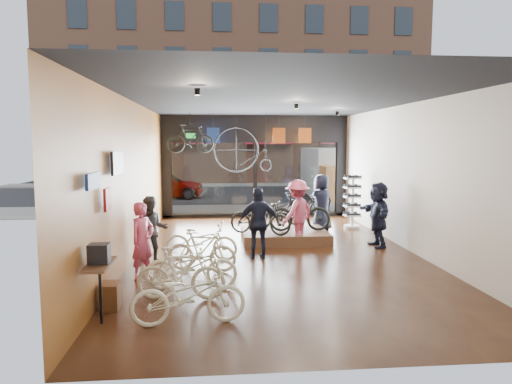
{
  "coord_description": "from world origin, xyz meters",
  "views": [
    {
      "loc": [
        -1.49,
        -11.23,
        2.78
      ],
      "look_at": [
        -0.37,
        1.4,
        1.42
      ],
      "focal_mm": 32.0,
      "sensor_mm": 36.0,
      "label": 1
    }
  ],
  "objects": [
    {
      "name": "customer_4",
      "position": [
        1.82,
        2.78,
        0.9
      ],
      "size": [
        1.05,
        0.92,
        1.81
      ],
      "primitive_type": "imported",
      "rotation": [
        0.0,
        0.0,
        3.63
      ],
      "color": "#161C33",
      "rests_on": "ground_plane"
    },
    {
      "name": "floor_bike_2",
      "position": [
        -1.97,
        -2.67,
        0.46
      ],
      "size": [
        1.76,
        0.66,
        0.92
      ],
      "primitive_type": "imported",
      "rotation": [
        0.0,
        0.0,
        1.54
      ],
      "color": "#EAE9C9",
      "rests_on": "ground_plane"
    },
    {
      "name": "ground_plane",
      "position": [
        0.0,
        0.0,
        -0.02
      ],
      "size": [
        7.0,
        12.0,
        0.04
      ],
      "primitive_type": "cube",
      "color": "black",
      "rests_on": "ground"
    },
    {
      "name": "wall_right",
      "position": [
        3.52,
        0.0,
        1.9
      ],
      "size": [
        0.04,
        12.0,
        3.8
      ],
      "primitive_type": "cube",
      "color": "beige",
      "rests_on": "ground"
    },
    {
      "name": "exit_sign",
      "position": [
        -2.4,
        5.88,
        3.05
      ],
      "size": [
        0.35,
        0.06,
        0.18
      ],
      "primitive_type": "cube",
      "color": "#198C26",
      "rests_on": "storefront"
    },
    {
      "name": "ceiling",
      "position": [
        0.0,
        0.0,
        3.82
      ],
      "size": [
        7.0,
        12.0,
        0.04
      ],
      "primitive_type": "cube",
      "color": "black",
      "rests_on": "ground"
    },
    {
      "name": "display_bike_left",
      "position": [
        -0.29,
        0.98,
        0.75
      ],
      "size": [
        1.82,
        1.24,
        0.91
      ],
      "primitive_type": "imported",
      "rotation": [
        0.0,
        0.0,
        1.16
      ],
      "color": "black",
      "rests_on": "display_platform"
    },
    {
      "name": "customer_2",
      "position": [
        -0.47,
        -0.44,
        0.87
      ],
      "size": [
        1.03,
        0.47,
        1.73
      ],
      "primitive_type": "imported",
      "rotation": [
        0.0,
        0.0,
        3.19
      ],
      "color": "#161C33",
      "rests_on": "ground_plane"
    },
    {
      "name": "display_bike_right",
      "position": [
        0.37,
        1.97,
        0.79
      ],
      "size": [
        1.94,
        1.54,
        0.98
      ],
      "primitive_type": "imported",
      "rotation": [
        0.0,
        0.0,
        2.12
      ],
      "color": "black",
      "rests_on": "display_platform"
    },
    {
      "name": "wall_merch",
      "position": [
        -3.38,
        -3.5,
        1.3
      ],
      "size": [
        0.4,
        2.4,
        2.6
      ],
      "primitive_type": null,
      "color": "navy",
      "rests_on": "wall_left"
    },
    {
      "name": "sidewalk_near",
      "position": [
        0.0,
        7.2,
        0.06
      ],
      "size": [
        30.0,
        2.4,
        0.12
      ],
      "primitive_type": "cube",
      "color": "slate",
      "rests_on": "ground"
    },
    {
      "name": "customer_1",
      "position": [
        -2.98,
        -0.64,
        0.78
      ],
      "size": [
        0.82,
        0.68,
        1.57
      ],
      "primitive_type": "imported",
      "rotation": [
        0.0,
        0.0,
        0.11
      ],
      "color": "#3F3F44",
      "rests_on": "ground_plane"
    },
    {
      "name": "street_road",
      "position": [
        0.0,
        15.0,
        -0.01
      ],
      "size": [
        30.0,
        18.0,
        0.02
      ],
      "primitive_type": "cube",
      "color": "black",
      "rests_on": "ground"
    },
    {
      "name": "street_car",
      "position": [
        -4.19,
        12.0,
        0.71
      ],
      "size": [
        4.19,
        1.68,
        1.43
      ],
      "primitive_type": "imported",
      "rotation": [
        0.0,
        0.0,
        1.57
      ],
      "color": "gray",
      "rests_on": "street_road"
    },
    {
      "name": "jersey_mid",
      "position": [
        0.8,
        5.2,
        3.05
      ],
      "size": [
        0.45,
        0.03,
        0.55
      ],
      "primitive_type": "cube",
      "color": "#CC5919",
      "rests_on": "ceiling"
    },
    {
      "name": "wall_back",
      "position": [
        0.0,
        -6.02,
        1.9
      ],
      "size": [
        7.0,
        0.04,
        3.8
      ],
      "primitive_type": "cube",
      "color": "beige",
      "rests_on": "ground"
    },
    {
      "name": "floor_bike_1",
      "position": [
        -2.13,
        -3.25,
        0.48
      ],
      "size": [
        1.64,
        0.64,
        0.96
      ],
      "primitive_type": "imported",
      "rotation": [
        0.0,
        0.0,
        1.45
      ],
      "color": "#EAE9C9",
      "rests_on": "ground_plane"
    },
    {
      "name": "sunglasses_rack",
      "position": [
        2.95,
        3.21,
        0.88
      ],
      "size": [
        0.55,
        0.47,
        1.76
      ],
      "primitive_type": null,
      "rotation": [
        0.0,
        0.0,
        0.08
      ],
      "color": "white",
      "rests_on": "ground_plane"
    },
    {
      "name": "customer_0",
      "position": [
        -2.99,
        -1.93,
        0.8
      ],
      "size": [
        0.65,
        0.69,
        1.59
      ],
      "primitive_type": "imported",
      "rotation": [
        0.0,
        0.0,
        0.93
      ],
      "color": "#CC4C72",
      "rests_on": "ground_plane"
    },
    {
      "name": "wall_left",
      "position": [
        -3.52,
        0.0,
        1.9
      ],
      "size": [
        0.04,
        12.0,
        3.8
      ],
      "primitive_type": "cube",
      "color": "#AD5A2E",
      "rests_on": "ground"
    },
    {
      "name": "floor_bike_4",
      "position": [
        -1.85,
        -0.47,
        0.46
      ],
      "size": [
        1.84,
        1.01,
        0.92
      ],
      "primitive_type": "imported",
      "rotation": [
        0.0,
        0.0,
        1.33
      ],
      "color": "#EAE9C9",
      "rests_on": "ground_plane"
    },
    {
      "name": "storefront",
      "position": [
        0.0,
        6.0,
        1.9
      ],
      "size": [
        7.0,
        0.26,
        3.8
      ],
      "primitive_type": null,
      "color": "black",
      "rests_on": "ground"
    },
    {
      "name": "jersey_right",
      "position": [
        1.75,
        5.2,
        3.05
      ],
      "size": [
        0.45,
        0.03,
        0.55
      ],
      "primitive_type": "cube",
      "color": "#CC5919",
      "rests_on": "ceiling"
    },
    {
      "name": "opposite_building",
      "position": [
        0.0,
        21.5,
        7.0
      ],
      "size": [
        26.0,
        5.0,
        14.0
      ],
      "primitive_type": "cube",
      "color": "brown",
      "rests_on": "ground"
    },
    {
      "name": "hung_bike",
      "position": [
        -2.33,
        4.2,
        2.93
      ],
      "size": [
        1.64,
        0.73,
        0.95
      ],
      "primitive_type": "imported",
      "rotation": [
        0.0,
        0.0,
        1.76
      ],
      "color": "black",
      "rests_on": "ceiling"
    },
    {
      "name": "sidewalk_far",
      "position": [
        0.0,
        19.0,
        0.06
      ],
      "size": [
        30.0,
        2.0,
        0.12
      ],
      "primitive_type": "cube",
      "color": "slate",
      "rests_on": "ground"
    },
    {
      "name": "display_platform",
      "position": [
        0.45,
        1.45,
        0.15
      ],
      "size": [
        2.4,
        1.8,
        0.3
      ],
      "primitive_type": "cube",
      "color": "#523824",
      "rests_on": "ground_plane"
    },
    {
      "name": "customer_3",
      "position": [
        0.73,
        0.97,
        0.89
      ],
      "size": [
        1.3,
        1.27,
        1.79
      ],
      "primitive_type": "imported",
      "rotation": [
        0.0,
        0.0,
        3.88
      ],
      "color": "#CC4C72",
      "rests_on": "ground_plane"
    },
    {
      "name": "display_bike_mid",
      "position": [
        0.87,
        1.33,
        0.82
      ],
      "size": [
        1.75,
        0.51,
        1.05
      ],
      "primitive_type": "imported",
      "rotation": [
        0.0,
        0.0,
        1.56
      ],
      "color": "black",
      "rests_on": "display_platform"
    },
    {
      "name": "jersey_left",
      "position": [
        -1.57,
        5.2,
        3.05
      ],
      "size": [
        0.45,
        0.03,
        0.55
      ],
      "primitive_type": "cube",
      "color": "#1E3F99",
      "rests_on": "ceiling"
    },
    {
      "name": "box_truck",
      "position": [
        4.36,
        11.0,
        1.26
      ],
      "size": [
        2.13,
        6.39,
        2.52
      ],
      "primitive_type": null,
      "color": "silver",
      "rests_on": "street_road"
    },
    {
      "name": "floor_bike_3",
      "position": [
        -1.82,
        -1.45,
        0.46
      ],
      "size": [
        1.6,
        0.82,
        0.93
      ],
      "primitive_type": "imported",
      "rotation": [
        0.0,
        0.0,
        1.31
      ],
      "color": "#EAE9C9",
      "rests_on": "ground_plane"
    },
    {
      "name": "customer_5",
      "position": [
        2.84,
        0.53,
        0.88
      ],
      "size": [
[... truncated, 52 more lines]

